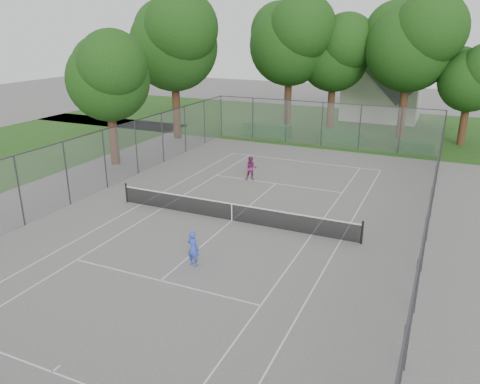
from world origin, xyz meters
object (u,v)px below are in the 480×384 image
at_px(house, 383,83).
at_px(woman_player, 251,168).
at_px(tennis_net, 232,211).
at_px(girl_player, 193,248).

distance_m(house, woman_player, 24.97).
distance_m(tennis_net, girl_player, 4.82).
relative_size(tennis_net, woman_player, 8.36).
bearing_deg(tennis_net, house, 85.26).
distance_m(girl_player, woman_player, 11.41).
xyz_separation_m(tennis_net, woman_player, (-1.67, 6.40, 0.26)).
xyz_separation_m(girl_player, woman_player, (-2.21, 11.19, 0.02)).
bearing_deg(girl_player, woman_player, -69.99).
height_order(girl_player, woman_player, woman_player).
relative_size(house, girl_player, 6.11).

